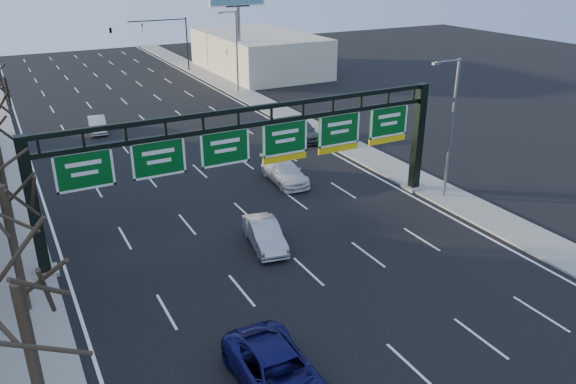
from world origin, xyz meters
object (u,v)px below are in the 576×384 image
sign_gantry (258,150)px  car_silver_sedan (265,234)px  car_white_wagon (285,172)px  car_blue_suv (279,374)px

sign_gantry → car_silver_sedan: (-0.93, -2.57, -3.92)m
sign_gantry → car_white_wagon: (4.41, 5.26, -3.90)m
sign_gantry → car_silver_sedan: 4.78m
car_blue_suv → car_white_wagon: 20.50m
car_silver_sedan → car_blue_suv: bearing=-103.6°
sign_gantry → car_silver_sedan: sign_gantry is taller
sign_gantry → car_blue_suv: (-5.32, -12.78, -3.84)m
sign_gantry → car_white_wagon: size_ratio=4.92×
sign_gantry → car_white_wagon: sign_gantry is taller
sign_gantry → car_blue_suv: size_ratio=4.31×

